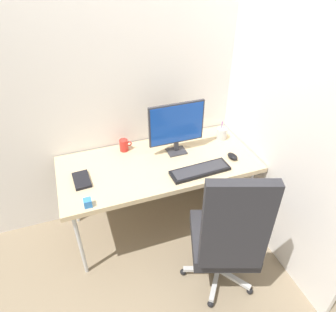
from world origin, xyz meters
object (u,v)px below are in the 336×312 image
Objects in this scene: desk_clamp_accessory at (88,203)px; monitor at (177,125)px; notebook at (82,180)px; office_chair at (227,237)px; coffee_mug at (124,145)px; mouse at (233,156)px; keyboard at (200,171)px; pen_holder at (222,134)px.

monitor is at bearing 27.04° from desk_clamp_accessory.
notebook is at bearing 91.96° from desk_clamp_accessory.
office_chair is 20.37× the size of desk_clamp_accessory.
notebook is (-0.86, 0.75, 0.15)m from office_chair.
office_chair reaches higher than notebook.
notebook is 1.88× the size of coffee_mug.
coffee_mug is at bearing 113.52° from office_chair.
coffee_mug is (-0.83, 0.43, 0.03)m from mouse.
keyboard is 0.92m from notebook.
desk_clamp_accessory reaches higher than keyboard.
desk_clamp_accessory is at bearing 151.15° from office_chair.
monitor is at bearing -21.92° from coffee_mug.
desk_clamp_accessory is at bearing -159.96° from pen_holder.
notebook is (-1.23, 0.13, -0.01)m from mouse.
mouse is at bearing -100.71° from pen_holder.
keyboard is 2.87× the size of pen_holder.
monitor is at bearing 137.63° from mouse.
pen_holder is (0.39, 0.38, 0.04)m from keyboard.
mouse is (0.37, 0.62, 0.16)m from office_chair.
mouse is at bearing 59.36° from office_chair.
office_chair is 1.15m from notebook.
monitor reaches higher than keyboard.
keyboard is 4.60× the size of mouse.
keyboard reaches higher than notebook.
pen_holder reaches higher than coffee_mug.
monitor is 0.50m from coffee_mug.
mouse is at bearing -9.03° from notebook.
desk_clamp_accessory is (-0.89, -0.08, 0.01)m from keyboard.
coffee_mug is at bearing 172.51° from pen_holder.
keyboard is 0.55m from pen_holder.
keyboard is at bearing -15.87° from notebook.
office_chair is 7.06× the size of pen_holder.
office_chair is at bearing -130.82° from mouse.
monitor reaches higher than coffee_mug.
keyboard is (0.08, -0.33, -0.24)m from monitor.
notebook is at bearing 167.25° from keyboard.
office_chair reaches higher than desk_clamp_accessory.
monitor is 0.54m from mouse.
pen_holder is 1.55× the size of coffee_mug.
office_chair reaches higher than keyboard.
mouse is 0.97× the size of coffee_mug.
office_chair is 1.16m from coffee_mug.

